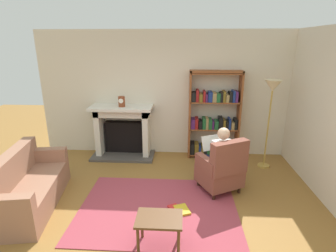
{
  "coord_description": "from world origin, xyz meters",
  "views": [
    {
      "loc": [
        0.36,
        -3.17,
        2.44
      ],
      "look_at": [
        0.1,
        1.2,
        1.05
      ],
      "focal_mm": 28.26,
      "sensor_mm": 36.0,
      "label": 1
    }
  ],
  "objects_px": {
    "bookshelf": "(214,118)",
    "floor_lamp": "(272,94)",
    "sofa_floral": "(27,187)",
    "mantel_clock": "(122,102)",
    "seated_reader": "(218,155)",
    "side_table": "(159,222)",
    "armchair_reading": "(222,169)",
    "fireplace": "(123,129)"
  },
  "relations": [
    {
      "from": "mantel_clock",
      "to": "sofa_floral",
      "type": "distance_m",
      "value": 2.4
    },
    {
      "from": "armchair_reading",
      "to": "side_table",
      "type": "height_order",
      "value": "armchair_reading"
    },
    {
      "from": "bookshelf",
      "to": "armchair_reading",
      "type": "height_order",
      "value": "bookshelf"
    },
    {
      "from": "bookshelf",
      "to": "seated_reader",
      "type": "bearing_deg",
      "value": -91.98
    },
    {
      "from": "floor_lamp",
      "to": "mantel_clock",
      "type": "bearing_deg",
      "value": 173.89
    },
    {
      "from": "bookshelf",
      "to": "seated_reader",
      "type": "height_order",
      "value": "bookshelf"
    },
    {
      "from": "bookshelf",
      "to": "floor_lamp",
      "type": "height_order",
      "value": "bookshelf"
    },
    {
      "from": "fireplace",
      "to": "mantel_clock",
      "type": "distance_m",
      "value": 0.66
    },
    {
      "from": "sofa_floral",
      "to": "floor_lamp",
      "type": "height_order",
      "value": "floor_lamp"
    },
    {
      "from": "mantel_clock",
      "to": "seated_reader",
      "type": "relative_size",
      "value": 0.19
    },
    {
      "from": "bookshelf",
      "to": "floor_lamp",
      "type": "xyz_separation_m",
      "value": [
        1.02,
        -0.45,
        0.62
      ]
    },
    {
      "from": "fireplace",
      "to": "sofa_floral",
      "type": "height_order",
      "value": "fireplace"
    },
    {
      "from": "side_table",
      "to": "sofa_floral",
      "type": "bearing_deg",
      "value": 160.13
    },
    {
      "from": "fireplace",
      "to": "side_table",
      "type": "height_order",
      "value": "fireplace"
    },
    {
      "from": "sofa_floral",
      "to": "seated_reader",
      "type": "bearing_deg",
      "value": -85.97
    },
    {
      "from": "side_table",
      "to": "bookshelf",
      "type": "bearing_deg",
      "value": 71.98
    },
    {
      "from": "fireplace",
      "to": "sofa_floral",
      "type": "bearing_deg",
      "value": -117.36
    },
    {
      "from": "armchair_reading",
      "to": "seated_reader",
      "type": "height_order",
      "value": "seated_reader"
    },
    {
      "from": "armchair_reading",
      "to": "seated_reader",
      "type": "distance_m",
      "value": 0.23
    },
    {
      "from": "mantel_clock",
      "to": "sofa_floral",
      "type": "relative_size",
      "value": 0.12
    },
    {
      "from": "mantel_clock",
      "to": "floor_lamp",
      "type": "bearing_deg",
      "value": -6.11
    },
    {
      "from": "seated_reader",
      "to": "side_table",
      "type": "xyz_separation_m",
      "value": [
        -0.87,
        -1.46,
        -0.26
      ]
    },
    {
      "from": "mantel_clock",
      "to": "seated_reader",
      "type": "height_order",
      "value": "mantel_clock"
    },
    {
      "from": "side_table",
      "to": "floor_lamp",
      "type": "distance_m",
      "value": 3.27
    },
    {
      "from": "seated_reader",
      "to": "sofa_floral",
      "type": "distance_m",
      "value": 3.07
    },
    {
      "from": "seated_reader",
      "to": "floor_lamp",
      "type": "height_order",
      "value": "floor_lamp"
    },
    {
      "from": "seated_reader",
      "to": "side_table",
      "type": "relative_size",
      "value": 2.04
    },
    {
      "from": "fireplace",
      "to": "side_table",
      "type": "distance_m",
      "value": 3.0
    },
    {
      "from": "side_table",
      "to": "mantel_clock",
      "type": "bearing_deg",
      "value": 110.89
    },
    {
      "from": "armchair_reading",
      "to": "sofa_floral",
      "type": "height_order",
      "value": "armchair_reading"
    },
    {
      "from": "armchair_reading",
      "to": "sofa_floral",
      "type": "bearing_deg",
      "value": -16.65
    },
    {
      "from": "fireplace",
      "to": "side_table",
      "type": "bearing_deg",
      "value": -69.39
    },
    {
      "from": "bookshelf",
      "to": "sofa_floral",
      "type": "bearing_deg",
      "value": -145.61
    },
    {
      "from": "mantel_clock",
      "to": "floor_lamp",
      "type": "xyz_separation_m",
      "value": [
        2.97,
        -0.32,
        0.25
      ]
    },
    {
      "from": "armchair_reading",
      "to": "sofa_floral",
      "type": "distance_m",
      "value": 3.09
    },
    {
      "from": "mantel_clock",
      "to": "bookshelf",
      "type": "relative_size",
      "value": 0.11
    },
    {
      "from": "bookshelf",
      "to": "side_table",
      "type": "xyz_separation_m",
      "value": [
        -0.92,
        -2.83,
        -0.52
      ]
    },
    {
      "from": "sofa_floral",
      "to": "side_table",
      "type": "bearing_deg",
      "value": -119.1
    },
    {
      "from": "bookshelf",
      "to": "sofa_floral",
      "type": "relative_size",
      "value": 1.06
    },
    {
      "from": "armchair_reading",
      "to": "floor_lamp",
      "type": "distance_m",
      "value": 1.8
    },
    {
      "from": "bookshelf",
      "to": "floor_lamp",
      "type": "distance_m",
      "value": 1.28
    },
    {
      "from": "fireplace",
      "to": "bookshelf",
      "type": "bearing_deg",
      "value": 1.06
    }
  ]
}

